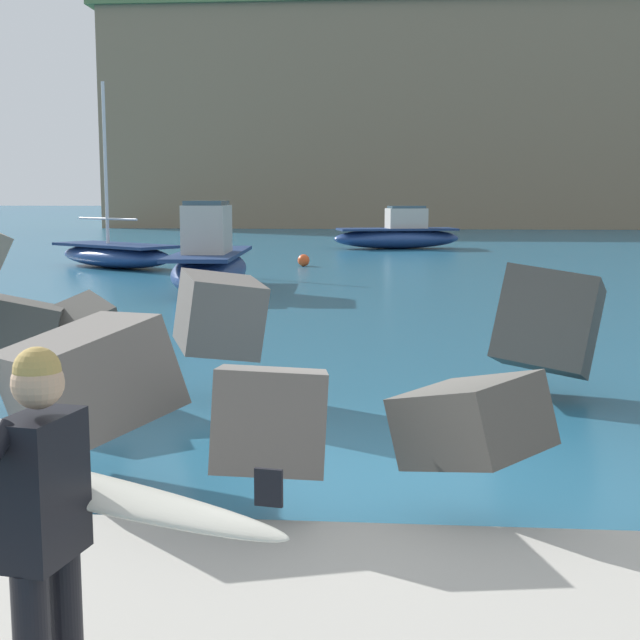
# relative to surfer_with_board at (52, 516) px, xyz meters

# --- Properties ---
(ground_plane) EXTENTS (400.00, 400.00, 0.00)m
(ground_plane) POSITION_rel_surfer_with_board_xyz_m (1.40, 4.53, -1.28)
(ground_plane) COLOR #235B7A
(surfer_with_board) EXTENTS (2.12, 1.33, 1.78)m
(surfer_with_board) POSITION_rel_surfer_with_board_xyz_m (0.00, 0.00, 0.00)
(surfer_with_board) COLOR black
(surfer_with_board) RESTS_ON walkway_path
(boat_near_right) EXTENTS (5.75, 4.89, 6.57)m
(boat_near_right) POSITION_rel_surfer_with_board_xyz_m (-8.53, 27.63, -0.79)
(boat_near_right) COLOR navy
(boat_near_right) RESTS_ON ground
(boat_mid_left) EXTENTS (6.54, 3.50, 2.07)m
(boat_mid_left) POSITION_rel_surfer_with_board_xyz_m (1.69, 39.88, -0.60)
(boat_mid_left) COLOR navy
(boat_mid_left) RESTS_ON ground
(boat_mid_centre) EXTENTS (2.22, 6.43, 2.45)m
(boat_mid_centre) POSITION_rel_surfer_with_board_xyz_m (-3.56, 20.35, -0.51)
(boat_mid_centre) COLOR navy
(boat_mid_centre) RESTS_ON ground
(mooring_buoy_inner) EXTENTS (0.44, 0.44, 0.44)m
(mooring_buoy_inner) POSITION_rel_surfer_with_board_xyz_m (-1.84, 28.80, -1.06)
(mooring_buoy_inner) COLOR #E54C1E
(mooring_buoy_inner) RESTS_ON ground
(headland_bluff) EXTENTS (72.38, 31.59, 18.14)m
(headland_bluff) POSITION_rel_surfer_with_board_xyz_m (14.06, 80.23, 7.82)
(headland_bluff) COLOR #847056
(headland_bluff) RESTS_ON ground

